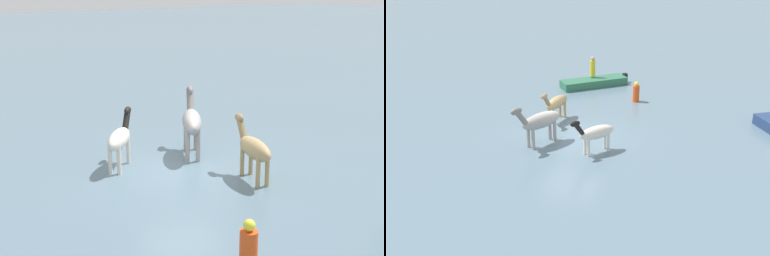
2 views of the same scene
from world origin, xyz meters
The scene contains 5 objects.
ground_plane centered at (0.00, 0.00, 0.00)m, with size 155.31×155.31×0.00m, color slate.
horse_pinto_flank centered at (-1.67, -1.37, 0.94)m, with size 2.22×0.83×1.71m.
horse_rear_stallion centered at (1.22, 1.47, 0.92)m, with size 1.86×1.63×1.67m.
horse_dun_straggler centered at (1.20, -1.04, 1.13)m, with size 2.51×1.59×2.04m.
buoy_channel_marker centered at (-5.71, 1.79, 0.51)m, with size 0.36×0.36×1.14m.
Camera 1 is at (-13.32, 7.61, 5.61)m, focal length 50.85 mm.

